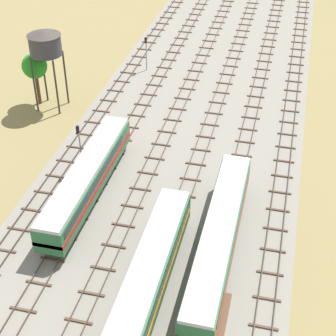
{
  "coord_description": "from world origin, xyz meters",
  "views": [
    {
      "loc": [
        11.37,
        -15.29,
        35.66
      ],
      "look_at": [
        0.0,
        31.05,
        1.5
      ],
      "focal_mm": 57.73,
      "sensor_mm": 36.0,
      "label": 1
    }
  ],
  "objects_px": {
    "water_tower": "(45,44)",
    "signal_post_near": "(146,49)",
    "signal_post_nearest": "(80,142)",
    "diesel_railcar_left_mid": "(87,177)",
    "passenger_coach_centre_nearest": "(145,286)",
    "passenger_coach_centre_right_near": "(219,237)"
  },
  "relations": [
    {
      "from": "water_tower",
      "to": "signal_post_near",
      "type": "distance_m",
      "value": 17.57
    },
    {
      "from": "water_tower",
      "to": "signal_post_nearest",
      "type": "bearing_deg",
      "value": -54.66
    },
    {
      "from": "diesel_railcar_left_mid",
      "to": "signal_post_near",
      "type": "relative_size",
      "value": 3.85
    },
    {
      "from": "passenger_coach_centre_nearest",
      "to": "water_tower",
      "type": "height_order",
      "value": "water_tower"
    },
    {
      "from": "water_tower",
      "to": "signal_post_near",
      "type": "relative_size",
      "value": 2.0
    },
    {
      "from": "signal_post_near",
      "to": "diesel_railcar_left_mid",
      "type": "bearing_deg",
      "value": -85.53
    },
    {
      "from": "passenger_coach_centre_right_near",
      "to": "diesel_railcar_left_mid",
      "type": "bearing_deg",
      "value": 159.03
    },
    {
      "from": "passenger_coach_centre_right_near",
      "to": "signal_post_nearest",
      "type": "height_order",
      "value": "signal_post_nearest"
    },
    {
      "from": "signal_post_nearest",
      "to": "signal_post_near",
      "type": "height_order",
      "value": "signal_post_nearest"
    },
    {
      "from": "diesel_railcar_left_mid",
      "to": "signal_post_nearest",
      "type": "distance_m",
      "value": 5.17
    },
    {
      "from": "water_tower",
      "to": "signal_post_nearest",
      "type": "xyz_separation_m",
      "value": [
        9.12,
        -12.87,
        -5.19
      ]
    },
    {
      "from": "passenger_coach_centre_nearest",
      "to": "signal_post_near",
      "type": "bearing_deg",
      "value": 105.52
    },
    {
      "from": "passenger_coach_centre_nearest",
      "to": "passenger_coach_centre_right_near",
      "type": "bearing_deg",
      "value": 55.53
    },
    {
      "from": "passenger_coach_centre_nearest",
      "to": "diesel_railcar_left_mid",
      "type": "relative_size",
      "value": 1.07
    },
    {
      "from": "passenger_coach_centre_nearest",
      "to": "diesel_railcar_left_mid",
      "type": "height_order",
      "value": "same"
    },
    {
      "from": "diesel_railcar_left_mid",
      "to": "signal_post_nearest",
      "type": "bearing_deg",
      "value": 118.93
    },
    {
      "from": "water_tower",
      "to": "diesel_railcar_left_mid",
      "type": "bearing_deg",
      "value": -56.21
    },
    {
      "from": "water_tower",
      "to": "passenger_coach_centre_nearest",
      "type": "bearing_deg",
      "value": -54.59
    },
    {
      "from": "passenger_coach_centre_nearest",
      "to": "signal_post_nearest",
      "type": "xyz_separation_m",
      "value": [
        -12.21,
        17.14,
        1.13
      ]
    },
    {
      "from": "diesel_railcar_left_mid",
      "to": "water_tower",
      "type": "bearing_deg",
      "value": 123.79
    },
    {
      "from": "passenger_coach_centre_nearest",
      "to": "water_tower",
      "type": "distance_m",
      "value": 37.35
    },
    {
      "from": "signal_post_near",
      "to": "passenger_coach_centre_right_near",
      "type": "bearing_deg",
      "value": -65.12
    }
  ]
}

